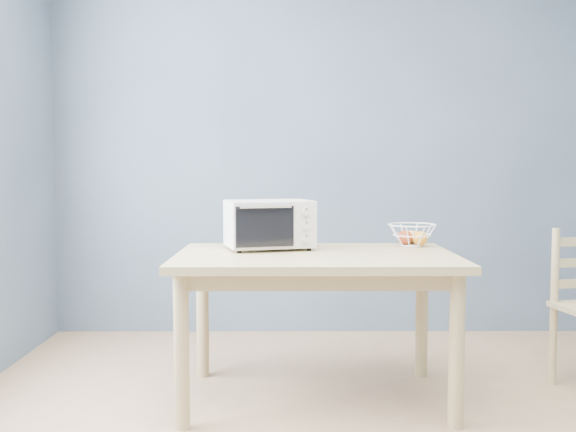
{
  "coord_description": "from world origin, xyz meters",
  "views": [
    {
      "loc": [
        -0.36,
        -2.33,
        1.17
      ],
      "look_at": [
        -0.34,
        1.0,
        0.93
      ],
      "focal_mm": 40.0,
      "sensor_mm": 36.0,
      "label": 1
    }
  ],
  "objects": [
    {
      "name": "fruit_basket",
      "position": [
        0.34,
        1.18,
        0.81
      ],
      "size": [
        0.35,
        0.35,
        0.12
      ],
      "rotation": [
        0.0,
        0.0,
        -0.43
      ],
      "color": "white",
      "rests_on": "dining_table"
    },
    {
      "name": "dining_table",
      "position": [
        -0.2,
        0.87,
        0.65
      ],
      "size": [
        1.4,
        0.9,
        0.75
      ],
      "color": "tan",
      "rests_on": "ground"
    },
    {
      "name": "toaster_oven",
      "position": [
        -0.46,
        1.05,
        0.89
      ],
      "size": [
        0.5,
        0.42,
        0.26
      ],
      "rotation": [
        0.0,
        0.0,
        0.27
      ],
      "color": "white",
      "rests_on": "dining_table"
    },
    {
      "name": "room",
      "position": [
        0.0,
        0.0,
        1.3
      ],
      "size": [
        4.01,
        4.51,
        2.61
      ],
      "color": "tan",
      "rests_on": "ground"
    }
  ]
}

